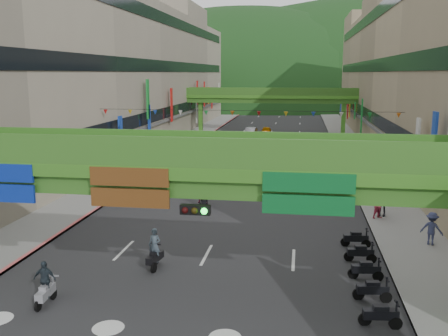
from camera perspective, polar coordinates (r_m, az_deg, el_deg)
road_slab at (r=63.10m, az=4.45°, el=2.28°), size 18.00×140.00×0.02m
sidewalk_left at (r=64.84m, az=-5.30°, el=2.55°), size 4.00×140.00×0.15m
sidewalk_right at (r=63.24m, az=14.44°, el=2.05°), size 4.00×140.00×0.15m
curb_left at (r=64.41m, az=-3.66°, el=2.54°), size 0.20×140.00×0.18m
curb_right at (r=63.07m, az=12.72°, el=2.12°), size 0.20×140.00×0.18m
building_row_left at (r=66.56m, az=-12.19°, el=10.68°), size 12.80×95.00×19.00m
building_row_right at (r=63.85m, az=22.05°, el=10.15°), size 12.80×95.00×19.00m
overpass_near at (r=18.48m, az=-3.12°, el=-2.15°), size 28.00×12.27×7.10m
overpass_far at (r=77.48m, az=5.37°, el=7.86°), size 28.00×2.20×7.10m
hill_left at (r=173.61m, az=2.29°, el=7.73°), size 168.00×140.00×112.00m
hill_right at (r=193.53m, az=14.95°, el=7.69°), size 208.00×176.00×128.00m
bunting_string at (r=42.63m, az=2.48°, el=6.25°), size 26.00×0.36×0.47m
scooter_rider_near at (r=24.62m, az=-7.92°, el=-9.28°), size 0.71×1.59×2.01m
scooter_rider_mid at (r=34.94m, az=-2.37°, el=-2.92°), size 0.96×1.58×2.05m
scooter_rider_left at (r=22.00m, az=-19.79°, el=-12.32°), size 0.94×1.60×1.90m
scooter_rider_far at (r=60.97m, az=2.93°, el=3.06°), size 1.02×1.58×2.21m
parked_scooter_row at (r=24.13m, az=15.91°, el=-11.07°), size 1.60×9.39×1.08m
car_silver at (r=74.09m, az=3.07°, el=4.11°), size 1.75×4.37×1.41m
car_yellow at (r=76.59m, az=4.85°, el=4.25°), size 1.51×3.72×1.26m
pedestrian_red at (r=33.54m, az=17.33°, el=-4.38°), size 1.02×0.95×1.68m
pedestrian_dark at (r=34.17m, az=17.63°, el=-3.93°), size 1.19×0.69×1.90m
pedestrian_blue at (r=29.49m, az=22.63°, el=-6.68°), size 0.99×0.84×1.81m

